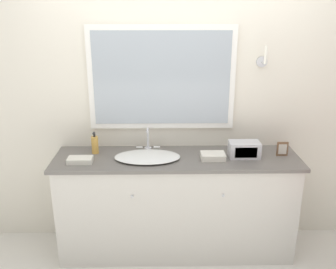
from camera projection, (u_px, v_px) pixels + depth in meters
name	position (u px, v px, depth m)	size (l,w,h in m)	color
wall_back	(175.00, 103.00, 3.24)	(8.00, 0.18, 2.55)	silver
vanity_counter	(176.00, 205.00, 3.24)	(2.03, 0.54, 0.89)	beige
sink_basin	(147.00, 156.00, 3.06)	(0.54, 0.37, 0.21)	white
soap_bottle	(95.00, 145.00, 3.15)	(0.06, 0.06, 0.19)	gold
appliance_box	(244.00, 149.00, 3.08)	(0.25, 0.15, 0.13)	#BCBCC1
picture_frame	(282.00, 149.00, 3.10)	(0.09, 0.01, 0.12)	brown
hand_towel_near_sink	(213.00, 156.00, 3.05)	(0.20, 0.14, 0.05)	silver
hand_towel_far_corner	(80.00, 160.00, 2.98)	(0.20, 0.12, 0.04)	silver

